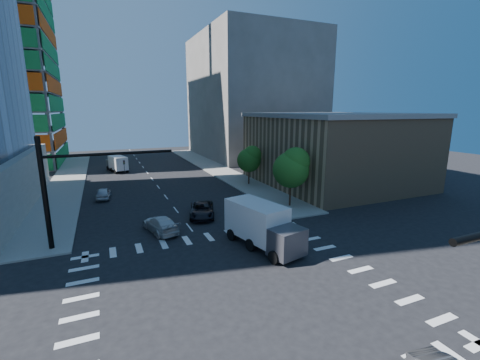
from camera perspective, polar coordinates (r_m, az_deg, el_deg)
ground at (r=21.27m, az=-0.34°, el=-19.05°), size 160.00×160.00×0.00m
road_markings at (r=21.26m, az=-0.34°, el=-19.04°), size 20.00×20.00×0.01m
sidewalk_ne at (r=60.99m, az=-4.23°, el=1.98°), size 5.00×60.00×0.15m
sidewalk_nw at (r=58.02m, az=-28.24°, el=-0.03°), size 5.00×60.00×0.15m
commercial_building at (r=50.60m, az=16.27°, el=5.36°), size 20.50×22.50×10.60m
bg_building_ne at (r=79.44m, az=2.14°, el=14.51°), size 24.00×30.00×28.00m
signal_mast_nw at (r=28.90m, az=-28.65°, el=-0.31°), size 10.20×0.40×9.00m
tree_south at (r=36.96m, az=9.29°, el=2.27°), size 4.16×4.16×6.82m
tree_north at (r=47.60m, az=1.79°, el=3.83°), size 3.54×3.52×5.78m
car_nb_far at (r=34.23m, az=-6.77°, el=-5.29°), size 3.89×5.79×1.47m
car_sb_near at (r=30.81m, az=-13.94°, el=-7.62°), size 3.10×5.38×1.47m
car_sb_mid at (r=44.25m, az=-23.09°, el=-2.19°), size 2.09×4.27×1.40m
box_truck_near at (r=26.39m, az=4.41°, el=-8.79°), size 4.34×7.23×3.54m
box_truck_far at (r=62.84m, az=-21.07°, el=2.59°), size 3.69×5.89×2.87m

